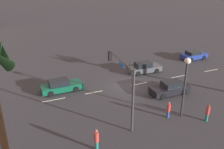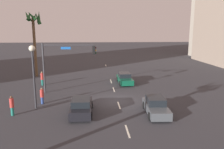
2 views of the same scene
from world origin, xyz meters
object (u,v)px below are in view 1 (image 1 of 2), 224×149
object	(u,v)px
car_2	(61,86)
pedestrian_0	(96,139)
car_3	(144,68)
streetlamp	(186,76)
pedestrian_2	(208,112)
car_0	(170,88)
pedestrian_1	(168,110)
traffic_signal	(123,79)
car_1	(194,55)

from	to	relation	value
car_2	pedestrian_0	distance (m)	10.97
car_2	car_3	xyz separation A→B (m)	(-11.41, -1.19, 0.01)
car_3	streetlamp	xyz separation A→B (m)	(2.13, 10.77, 3.47)
pedestrian_0	pedestrian_2	world-z (taller)	pedestrian_0
pedestrian_2	streetlamp	bearing A→B (deg)	-42.91
car_0	streetlamp	world-z (taller)	streetlamp
pedestrian_1	pedestrian_2	xyz separation A→B (m)	(-2.93, 1.84, 0.05)
car_3	traffic_signal	distance (m)	11.98
car_3	car_0	bearing A→B (deg)	86.30
car_3	pedestrian_1	size ratio (longest dim) A/B	2.72
car_0	car_2	bearing A→B (deg)	-25.64
pedestrian_0	traffic_signal	bearing A→B (deg)	-138.56
car_0	traffic_signal	xyz separation A→B (m)	(6.91, 2.41, 3.31)
car_0	car_3	size ratio (longest dim) A/B	1.00
streetlamp	pedestrian_0	xyz separation A→B (m)	(8.91, 1.38, -3.15)
car_3	pedestrian_2	size ratio (longest dim) A/B	2.57
car_0	pedestrian_1	size ratio (longest dim) A/B	2.71
streetlamp	pedestrian_0	world-z (taller)	streetlamp
car_1	pedestrian_1	world-z (taller)	pedestrian_1
car_2	traffic_signal	distance (m)	9.32
car_3	pedestrian_1	distance (m)	11.01
car_2	streetlamp	bearing A→B (deg)	134.07
streetlamp	pedestrian_1	distance (m)	3.52
car_3	pedestrian_1	world-z (taller)	pedestrian_1
car_1	car_2	size ratio (longest dim) A/B	0.87
car_1	pedestrian_2	distance (m)	17.23
car_1	pedestrian_1	xyz separation A→B (m)	(12.93, 12.19, 0.24)
car_3	pedestrian_0	world-z (taller)	pedestrian_0
car_0	pedestrian_2	xyz separation A→B (m)	(0.06, 5.85, 0.25)
car_0	pedestrian_0	size ratio (longest dim) A/B	2.40
car_3	pedestrian_2	world-z (taller)	pedestrian_2
pedestrian_1	pedestrian_2	bearing A→B (deg)	147.82
traffic_signal	streetlamp	size ratio (longest dim) A/B	1.05
traffic_signal	pedestrian_0	bearing A→B (deg)	41.44
car_0	car_1	world-z (taller)	car_0
car_0	pedestrian_1	world-z (taller)	pedestrian_1
car_3	pedestrian_0	distance (m)	16.42
traffic_signal	pedestrian_2	distance (m)	8.26
car_0	pedestrian_2	distance (m)	5.85
car_2	traffic_signal	xyz separation A→B (m)	(-4.08, 7.68, 3.33)
car_1	streetlamp	distance (m)	17.44
car_3	pedestrian_1	bearing A→B (deg)	72.00
streetlamp	car_3	bearing A→B (deg)	-101.21
pedestrian_1	car_2	bearing A→B (deg)	-49.21
car_1	pedestrian_2	size ratio (longest dim) A/B	2.32
pedestrian_2	traffic_signal	bearing A→B (deg)	-26.66
car_1	streetlamp	bearing A→B (deg)	46.94
car_3	car_2	bearing A→B (deg)	5.95
traffic_signal	pedestrian_2	xyz separation A→B (m)	(-6.86, 3.44, -3.06)
streetlamp	pedestrian_2	size ratio (longest dim) A/B	3.39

